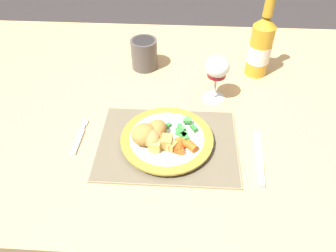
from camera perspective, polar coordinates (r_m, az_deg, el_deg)
The scene contains 13 objects.
ground_plane at distance 1.56m, azimuth 0.86°, elevation -16.97°, with size 6.00×6.00×0.00m, color #383333.
dining_table at distance 1.04m, azimuth 1.24°, elevation 1.24°, with size 1.59×0.96×0.74m.
placemat at distance 0.85m, azimuth -0.12°, elevation -3.17°, with size 0.36×0.26×0.01m.
dinner_plate at distance 0.84m, azimuth -0.19°, elevation -2.40°, with size 0.24×0.24×0.02m.
breaded_croquettes at distance 0.82m, azimuth -3.20°, elevation -1.32°, with size 0.11×0.11×0.05m.
green_beans_pile at distance 0.85m, azimuth 2.60°, elevation -0.49°, with size 0.09×0.08×0.02m.
glazed_carrots at distance 0.80m, azimuth 2.40°, elevation -3.41°, with size 0.07×0.05×0.02m.
fork at distance 0.90m, azimuth -15.27°, elevation -2.16°, with size 0.02×0.13×0.01m.
table_knife at distance 0.84m, azimuth 15.64°, elevation -6.08°, with size 0.03×0.19×0.01m.
wine_glass at distance 0.94m, azimuth 8.56°, elevation 9.75°, with size 0.07×0.07×0.15m.
bottle at distance 1.09m, azimuth 15.83°, elevation 13.33°, with size 0.07×0.07×0.28m.
roast_potatoes at distance 0.80m, azimuth -0.68°, elevation -3.06°, with size 0.07×0.05×0.03m.
drinking_cup at distance 1.11m, azimuth -4.17°, elevation 12.51°, with size 0.09×0.09×0.10m.
Camera 1 is at (0.02, -0.76, 1.37)m, focal length 35.00 mm.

